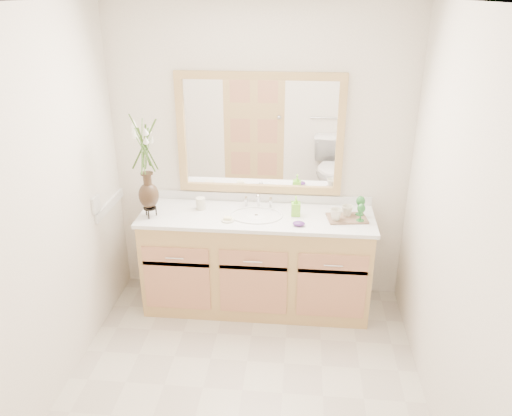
# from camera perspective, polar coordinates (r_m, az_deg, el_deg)

# --- Properties ---
(floor) EXTENTS (2.60, 2.60, 0.00)m
(floor) POSITION_cam_1_polar(r_m,az_deg,el_deg) (3.54, -1.56, -20.11)
(floor) COLOR beige
(floor) RESTS_ON ground
(ceiling) EXTENTS (2.40, 2.60, 0.02)m
(ceiling) POSITION_cam_1_polar(r_m,az_deg,el_deg) (2.56, -2.20, 22.52)
(ceiling) COLOR white
(ceiling) RESTS_ON wall_back
(wall_back) EXTENTS (2.40, 0.02, 2.40)m
(wall_back) POSITION_cam_1_polar(r_m,az_deg,el_deg) (4.05, 0.45, 5.67)
(wall_back) COLOR white
(wall_back) RESTS_ON floor
(wall_front) EXTENTS (2.40, 0.02, 2.40)m
(wall_front) POSITION_cam_1_polar(r_m,az_deg,el_deg) (1.79, -7.32, -20.88)
(wall_front) COLOR white
(wall_front) RESTS_ON floor
(wall_left) EXTENTS (0.02, 2.60, 2.40)m
(wall_left) POSITION_cam_1_polar(r_m,az_deg,el_deg) (3.22, -23.56, -1.31)
(wall_left) COLOR white
(wall_left) RESTS_ON floor
(wall_right) EXTENTS (0.02, 2.60, 2.40)m
(wall_right) POSITION_cam_1_polar(r_m,az_deg,el_deg) (2.96, 21.94, -3.18)
(wall_right) COLOR white
(wall_right) RESTS_ON floor
(vanity) EXTENTS (1.80, 0.55, 0.80)m
(vanity) POSITION_cam_1_polar(r_m,az_deg,el_deg) (4.12, 0.06, -6.23)
(vanity) COLOR tan
(vanity) RESTS_ON floor
(counter) EXTENTS (1.84, 0.57, 0.03)m
(counter) POSITION_cam_1_polar(r_m,az_deg,el_deg) (3.92, 0.07, -0.97)
(counter) COLOR white
(counter) RESTS_ON vanity
(sink) EXTENTS (0.38, 0.34, 0.23)m
(sink) POSITION_cam_1_polar(r_m,az_deg,el_deg) (3.93, 0.04, -1.59)
(sink) COLOR white
(sink) RESTS_ON counter
(mirror) EXTENTS (1.32, 0.04, 0.97)m
(mirror) POSITION_cam_1_polar(r_m,az_deg,el_deg) (3.97, 0.43, 8.39)
(mirror) COLOR white
(mirror) RESTS_ON wall_back
(switch_plate) EXTENTS (0.02, 0.12, 0.12)m
(switch_plate) POSITION_cam_1_polar(r_m,az_deg,el_deg) (3.92, -17.82, 0.44)
(switch_plate) COLOR white
(switch_plate) RESTS_ON wall_left
(flower_vase) EXTENTS (0.18, 0.18, 0.75)m
(flower_vase) POSITION_cam_1_polar(r_m,az_deg,el_deg) (3.80, -12.58, 6.03)
(flower_vase) COLOR black
(flower_vase) RESTS_ON counter
(tumbler) EXTENTS (0.08, 0.08, 0.10)m
(tumbler) POSITION_cam_1_polar(r_m,az_deg,el_deg) (4.03, -6.35, 0.51)
(tumbler) COLOR beige
(tumbler) RESTS_ON counter
(soap_dish) EXTENTS (0.10, 0.10, 0.03)m
(soap_dish) POSITION_cam_1_polar(r_m,az_deg,el_deg) (3.82, -3.26, -1.35)
(soap_dish) COLOR beige
(soap_dish) RESTS_ON counter
(soap_bottle) EXTENTS (0.07, 0.07, 0.14)m
(soap_bottle) POSITION_cam_1_polar(r_m,az_deg,el_deg) (3.89, 4.56, 0.13)
(soap_bottle) COLOR #79D732
(soap_bottle) RESTS_ON counter
(purple_dish) EXTENTS (0.10, 0.08, 0.03)m
(purple_dish) POSITION_cam_1_polar(r_m,az_deg,el_deg) (3.75, 4.91, -1.78)
(purple_dish) COLOR #4D236B
(purple_dish) RESTS_ON counter
(tray) EXTENTS (0.32, 0.24, 0.01)m
(tray) POSITION_cam_1_polar(r_m,az_deg,el_deg) (3.90, 10.35, -1.16)
(tray) COLOR brown
(tray) RESTS_ON counter
(mug_left) EXTENTS (0.10, 0.09, 0.09)m
(mug_left) POSITION_cam_1_polar(r_m,az_deg,el_deg) (3.83, 9.13, -0.69)
(mug_left) COLOR beige
(mug_left) RESTS_ON tray
(mug_right) EXTENTS (0.10, 0.09, 0.09)m
(mug_right) POSITION_cam_1_polar(r_m,az_deg,el_deg) (3.91, 10.38, -0.27)
(mug_right) COLOR beige
(mug_right) RESTS_ON tray
(goblet_front) EXTENTS (0.06, 0.06, 0.14)m
(goblet_front) POSITION_cam_1_polar(r_m,az_deg,el_deg) (3.83, 11.93, -0.15)
(goblet_front) COLOR #226728
(goblet_front) RESTS_ON tray
(goblet_back) EXTENTS (0.07, 0.07, 0.15)m
(goblet_back) POSITION_cam_1_polar(r_m,az_deg,el_deg) (3.93, 11.87, 0.64)
(goblet_back) COLOR #226728
(goblet_back) RESTS_ON tray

